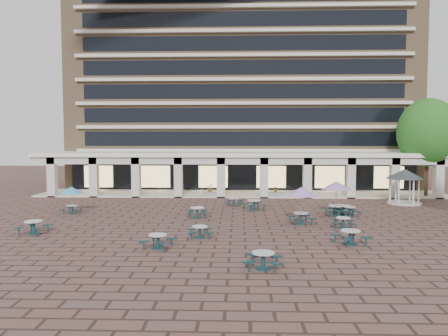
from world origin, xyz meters
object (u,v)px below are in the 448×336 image
(picnic_table_0, at_px, (34,226))
(picnic_table_2, at_px, (263,259))
(gazebo, at_px, (405,178))
(planter_left, at_px, (210,191))
(picnic_table_1, at_px, (158,240))
(planter_right, at_px, (276,193))

(picnic_table_0, distance_m, picnic_table_2, 15.27)
(picnic_table_0, height_order, picnic_table_2, picnic_table_0)
(gazebo, bearing_deg, picnic_table_0, -154.28)
(gazebo, distance_m, planter_left, 18.21)
(picnic_table_1, height_order, planter_right, planter_right)
(planter_left, bearing_deg, planter_right, 0.00)
(picnic_table_2, relative_size, planter_right, 1.28)
(planter_left, xyz_separation_m, planter_right, (6.55, 0.00, -0.15))
(picnic_table_0, relative_size, planter_right, 1.34)
(picnic_table_0, bearing_deg, planter_left, 69.60)
(picnic_table_0, distance_m, planter_right, 23.70)
(picnic_table_0, xyz_separation_m, planter_left, (9.76, 17.19, 0.11))
(picnic_table_0, xyz_separation_m, planter_right, (16.31, 17.19, -0.04))
(picnic_table_0, bearing_deg, gazebo, 34.91)
(planter_left, bearing_deg, picnic_table_1, -94.14)
(gazebo, xyz_separation_m, planter_right, (-11.13, 3.97, -1.88))
(planter_right, bearing_deg, picnic_table_0, -133.49)
(gazebo, bearing_deg, planter_right, 160.36)
(picnic_table_0, relative_size, planter_left, 1.34)
(planter_right, bearing_deg, planter_left, 180.00)
(planter_left, bearing_deg, gazebo, -12.66)
(picnic_table_2, bearing_deg, picnic_table_0, 163.28)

